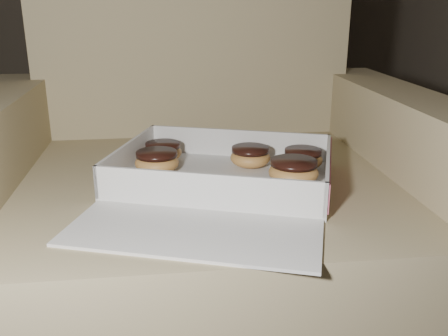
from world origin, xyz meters
TOP-DOWN VIEW (x-y plane):
  - armchair at (0.83, -0.02)m, footprint 0.96×0.81m
  - bakery_box at (0.86, -0.17)m, footprint 0.51×0.55m
  - donut_a at (0.75, -0.02)m, footprint 0.08×0.08m
  - donut_b at (1.03, -0.10)m, footprint 0.08×0.08m
  - donut_c at (0.93, -0.08)m, footprint 0.08×0.08m
  - donut_d at (0.74, -0.09)m, footprint 0.09×0.09m
  - donut_e at (0.99, -0.18)m, footprint 0.09×0.09m
  - crumb_a at (0.84, -0.19)m, footprint 0.01×0.01m
  - crumb_b at (0.77, -0.17)m, footprint 0.01×0.01m
  - crumb_c at (0.80, -0.13)m, footprint 0.01×0.01m
  - crumb_d at (0.92, -0.26)m, footprint 0.01×0.01m
  - crumb_e at (0.91, -0.20)m, footprint 0.01×0.01m

SIDE VIEW (x-z plane):
  - armchair at x=0.83m, z-range -0.19..0.82m
  - crumb_a at x=0.84m, z-range 0.46..0.46m
  - crumb_b at x=0.77m, z-range 0.46..0.46m
  - crumb_c at x=0.80m, z-range 0.46..0.46m
  - crumb_d at x=0.92m, z-range 0.46..0.46m
  - crumb_e at x=0.91m, z-range 0.46..0.46m
  - bakery_box at x=0.86m, z-range 0.43..0.49m
  - donut_a at x=0.75m, z-range 0.46..0.50m
  - donut_b at x=1.03m, z-range 0.46..0.50m
  - donut_c at x=0.93m, z-range 0.46..0.50m
  - donut_d at x=0.74m, z-range 0.46..0.50m
  - donut_e at x=0.99m, z-range 0.46..0.50m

